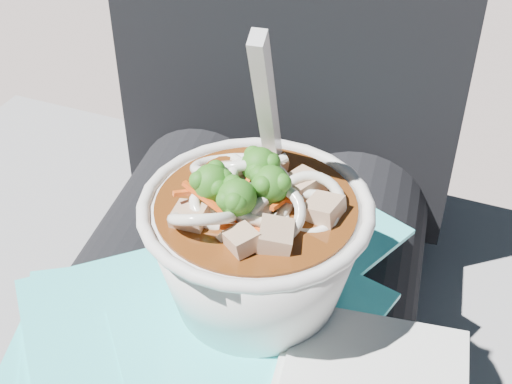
% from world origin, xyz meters
% --- Properties ---
extents(lap, '(0.31, 0.48, 0.15)m').
position_xyz_m(lap, '(0.00, 0.00, 0.53)').
color(lap, black).
rests_on(lap, stone_ledge).
extents(person_body, '(0.34, 0.94, 1.00)m').
position_xyz_m(person_body, '(0.00, 0.09, 0.55)').
color(person_body, black).
rests_on(person_body, ground).
extents(plastic_bag, '(0.34, 0.36, 0.01)m').
position_xyz_m(plastic_bag, '(0.01, -0.03, 0.61)').
color(plastic_bag, '#33D2D4').
rests_on(plastic_bag, lap).
extents(udon_bowl, '(0.18, 0.18, 0.21)m').
position_xyz_m(udon_bowl, '(0.03, 0.00, 0.67)').
color(udon_bowl, silver).
rests_on(udon_bowl, plastic_bag).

